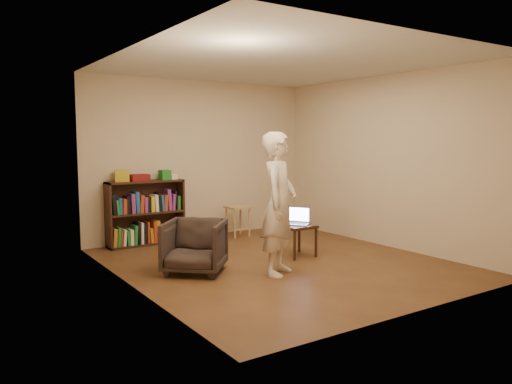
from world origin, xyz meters
TOP-DOWN VIEW (x-y plane):
  - floor at (0.00, 0.00)m, footprint 4.50×4.50m
  - ceiling at (0.00, 0.00)m, footprint 4.50×4.50m
  - wall_back at (0.00, 2.25)m, footprint 4.00×0.00m
  - wall_left at (-2.00, 0.00)m, footprint 0.00×4.50m
  - wall_right at (2.00, 0.00)m, footprint 0.00×4.50m
  - bookshelf at (-1.05, 2.09)m, footprint 1.20×0.30m
  - box_yellow at (-1.40, 2.11)m, footprint 0.24×0.19m
  - red_cloth at (-1.14, 2.10)m, footprint 0.32×0.25m
  - box_green at (-0.71, 2.09)m, footprint 0.16×0.16m
  - box_white at (-0.58, 2.06)m, footprint 0.11×0.11m
  - stool at (0.48, 1.84)m, footprint 0.36×0.36m
  - armchair at (-1.15, 0.18)m, footprint 1.00×1.00m
  - side_table at (0.44, 0.18)m, footprint 0.43×0.43m
  - laptop at (0.48, 0.22)m, footprint 0.37×0.40m
  - person at (-0.33, -0.44)m, footprint 0.75×0.71m

SIDE VIEW (x-z plane):
  - floor at x=0.00m, z-range 0.00..0.00m
  - armchair at x=-1.15m, z-range 0.00..0.66m
  - side_table at x=0.44m, z-range 0.15..0.59m
  - stool at x=0.48m, z-range 0.16..0.67m
  - bookshelf at x=-1.05m, z-range -0.06..0.94m
  - laptop at x=0.48m, z-range 0.38..0.62m
  - person at x=-0.33m, z-range 0.00..1.72m
  - box_white at x=-0.58m, z-range 1.00..1.09m
  - red_cloth at x=-1.14m, z-range 1.00..1.10m
  - box_green at x=-0.71m, z-range 1.00..1.15m
  - box_yellow at x=-1.40m, z-range 1.00..1.17m
  - wall_back at x=0.00m, z-range -0.70..3.30m
  - wall_left at x=-2.00m, z-range -0.95..3.55m
  - wall_right at x=2.00m, z-range -0.95..3.55m
  - ceiling at x=0.00m, z-range 2.60..2.60m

